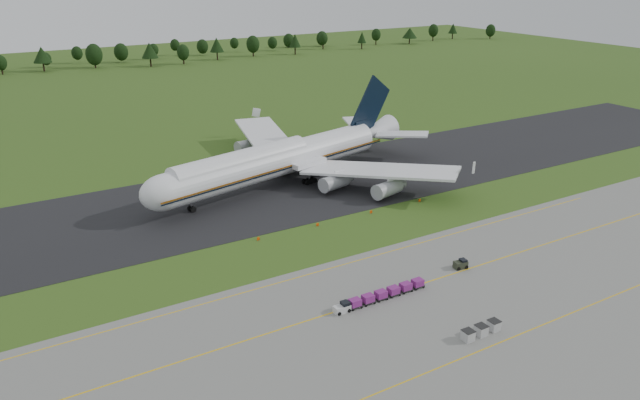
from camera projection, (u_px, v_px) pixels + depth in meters
ground at (318, 242)px, 113.14m from camera, size 600.00×600.00×0.00m
apron at (444, 331)px, 85.95m from camera, size 300.00×52.00×0.06m
taxiway at (252, 195)px, 135.51m from camera, size 300.00×40.00×0.08m
apron_markings at (412, 308)px, 91.55m from camera, size 300.00×30.20×0.01m
aircraft at (281, 159)px, 140.64m from camera, size 74.85×70.81×20.99m
baggage_train at (379, 295)px, 93.49m from camera, size 16.22×1.47×1.41m
utility_cart at (460, 265)px, 103.28m from camera, size 2.37×1.64×1.21m
uld_row at (481, 330)px, 84.70m from camera, size 6.32×1.52×1.50m
edge_markers at (345, 218)px, 122.92m from camera, size 38.35×0.30×0.60m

